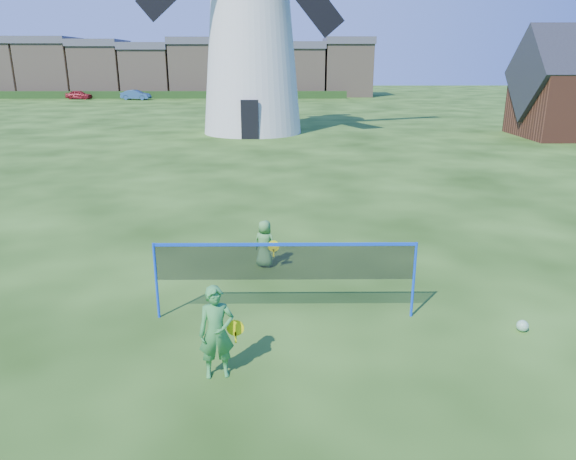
% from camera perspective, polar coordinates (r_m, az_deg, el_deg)
% --- Properties ---
extents(ground, '(220.00, 220.00, 0.00)m').
position_cam_1_polar(ground, '(10.98, -1.03, -8.28)').
color(ground, black).
rests_on(ground, ground).
extents(windmill, '(14.02, 6.89, 20.31)m').
position_cam_1_polar(windmill, '(38.28, -4.05, 21.32)').
color(windmill, silver).
rests_on(windmill, ground).
extents(badminton_net, '(5.05, 0.05, 1.55)m').
position_cam_1_polar(badminton_net, '(10.10, -0.30, -3.61)').
color(badminton_net, blue).
rests_on(badminton_net, ground).
extents(player_girl, '(0.73, 0.47, 1.54)m').
position_cam_1_polar(player_girl, '(8.47, -7.76, -10.94)').
color(player_girl, '#378A3F').
rests_on(player_girl, ground).
extents(player_boy, '(0.70, 0.58, 1.17)m').
position_cam_1_polar(player_boy, '(12.87, -2.53, -1.49)').
color(player_boy, '#4A8C43').
rests_on(player_boy, ground).
extents(play_ball, '(0.22, 0.22, 0.22)m').
position_cam_1_polar(play_ball, '(10.92, 24.08, -9.47)').
color(play_ball, green).
rests_on(play_ball, ground).
extents(terraced_houses, '(65.34, 8.40, 8.37)m').
position_cam_1_polar(terraced_houses, '(84.18, -14.59, 16.66)').
color(terraced_houses, '#8F785F').
rests_on(terraced_houses, ground).
extents(hedge, '(62.00, 0.80, 1.00)m').
position_cam_1_polar(hedge, '(79.14, -17.25, 13.82)').
color(hedge, '#193814').
rests_on(hedge, ground).
extents(car_left, '(3.69, 1.90, 1.20)m').
position_cam_1_polar(car_left, '(79.59, -21.73, 13.47)').
color(car_left, maroon).
rests_on(car_left, ground).
extents(car_right, '(4.07, 1.91, 1.29)m').
position_cam_1_polar(car_right, '(76.02, -16.18, 13.90)').
color(car_right, navy).
rests_on(car_right, ground).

